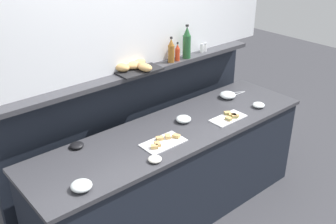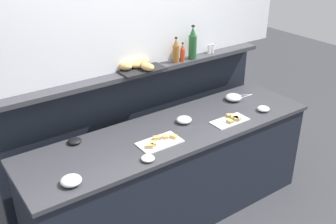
{
  "view_description": "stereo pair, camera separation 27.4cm",
  "coord_description": "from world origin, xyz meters",
  "px_view_note": "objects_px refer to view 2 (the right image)",
  "views": [
    {
      "loc": [
        -1.91,
        -2.16,
        2.5
      ],
      "look_at": [
        0.02,
        0.1,
        1.02
      ],
      "focal_mm": 42.12,
      "sensor_mm": 36.0,
      "label": 1
    },
    {
      "loc": [
        -1.69,
        -2.33,
        2.5
      ],
      "look_at": [
        0.02,
        0.1,
        1.02
      ],
      "focal_mm": 42.12,
      "sensor_mm": 36.0,
      "label": 2
    }
  ],
  "objects_px": {
    "glass_bowl_extra": "(263,109)",
    "bread_basket": "(138,65)",
    "pepper_shaker": "(212,48)",
    "hot_sauce_bottle": "(183,53)",
    "salt_shaker": "(209,49)",
    "wine_bottle_green": "(193,44)",
    "condiment_bowl_cream": "(75,141)",
    "glass_bowl_large": "(233,98)",
    "sandwich_platter_front": "(160,142)",
    "glass_bowl_small": "(184,120)",
    "vinegar_bottle_amber": "(176,51)",
    "glass_bowl_medium": "(71,181)",
    "condiment_bowl_dark": "(148,158)",
    "serving_tongs": "(245,96)",
    "sandwich_platter_rear": "(231,120)"
  },
  "relations": [
    {
      "from": "glass_bowl_extra",
      "to": "vinegar_bottle_amber",
      "type": "bearing_deg",
      "value": 130.87
    },
    {
      "from": "serving_tongs",
      "to": "glass_bowl_medium",
      "type": "bearing_deg",
      "value": -169.7
    },
    {
      "from": "sandwich_platter_front",
      "to": "vinegar_bottle_amber",
      "type": "bearing_deg",
      "value": 44.77
    },
    {
      "from": "sandwich_platter_front",
      "to": "hot_sauce_bottle",
      "type": "relative_size",
      "value": 1.98
    },
    {
      "from": "hot_sauce_bottle",
      "to": "bread_basket",
      "type": "relative_size",
      "value": 0.44
    },
    {
      "from": "sandwich_platter_rear",
      "to": "salt_shaker",
      "type": "bearing_deg",
      "value": 67.73
    },
    {
      "from": "sandwich_platter_rear",
      "to": "condiment_bowl_dark",
      "type": "xyz_separation_m",
      "value": [
        -0.92,
        -0.1,
        0.01
      ]
    },
    {
      "from": "condiment_bowl_dark",
      "to": "pepper_shaker",
      "type": "distance_m",
      "value": 1.48
    },
    {
      "from": "glass_bowl_medium",
      "to": "glass_bowl_extra",
      "type": "relative_size",
      "value": 1.26
    },
    {
      "from": "sandwich_platter_rear",
      "to": "condiment_bowl_dark",
      "type": "bearing_deg",
      "value": -173.71
    },
    {
      "from": "glass_bowl_extra",
      "to": "vinegar_bottle_amber",
      "type": "height_order",
      "value": "vinegar_bottle_amber"
    },
    {
      "from": "serving_tongs",
      "to": "salt_shaker",
      "type": "relative_size",
      "value": 2.15
    },
    {
      "from": "pepper_shaker",
      "to": "salt_shaker",
      "type": "bearing_deg",
      "value": 180.0
    },
    {
      "from": "glass_bowl_small",
      "to": "vinegar_bottle_amber",
      "type": "relative_size",
      "value": 0.57
    },
    {
      "from": "hot_sauce_bottle",
      "to": "wine_bottle_green",
      "type": "relative_size",
      "value": 0.56
    },
    {
      "from": "glass_bowl_extra",
      "to": "salt_shaker",
      "type": "relative_size",
      "value": 1.3
    },
    {
      "from": "glass_bowl_extra",
      "to": "pepper_shaker",
      "type": "xyz_separation_m",
      "value": [
        -0.08,
        0.65,
        0.42
      ]
    },
    {
      "from": "glass_bowl_small",
      "to": "hot_sauce_bottle",
      "type": "distance_m",
      "value": 0.64
    },
    {
      "from": "salt_shaker",
      "to": "bread_basket",
      "type": "xyz_separation_m",
      "value": [
        -0.8,
        0.02,
        -0.01
      ]
    },
    {
      "from": "glass_bowl_medium",
      "to": "condiment_bowl_dark",
      "type": "height_order",
      "value": "glass_bowl_medium"
    },
    {
      "from": "sandwich_platter_rear",
      "to": "pepper_shaker",
      "type": "xyz_separation_m",
      "value": [
        0.3,
        0.62,
        0.43
      ]
    },
    {
      "from": "serving_tongs",
      "to": "vinegar_bottle_amber",
      "type": "bearing_deg",
      "value": 155.18
    },
    {
      "from": "glass_bowl_medium",
      "to": "bread_basket",
      "type": "height_order",
      "value": "bread_basket"
    },
    {
      "from": "condiment_bowl_cream",
      "to": "salt_shaker",
      "type": "relative_size",
      "value": 1.26
    },
    {
      "from": "hot_sauce_bottle",
      "to": "salt_shaker",
      "type": "distance_m",
      "value": 0.35
    },
    {
      "from": "sandwich_platter_front",
      "to": "salt_shaker",
      "type": "distance_m",
      "value": 1.21
    },
    {
      "from": "condiment_bowl_cream",
      "to": "glass_bowl_extra",
      "type": "bearing_deg",
      "value": -15.6
    },
    {
      "from": "condiment_bowl_dark",
      "to": "condiment_bowl_cream",
      "type": "bearing_deg",
      "value": 122.22
    },
    {
      "from": "glass_bowl_extra",
      "to": "bread_basket",
      "type": "relative_size",
      "value": 0.28
    },
    {
      "from": "hot_sauce_bottle",
      "to": "bread_basket",
      "type": "distance_m",
      "value": 0.46
    },
    {
      "from": "vinegar_bottle_amber",
      "to": "hot_sauce_bottle",
      "type": "bearing_deg",
      "value": -6.03
    },
    {
      "from": "condiment_bowl_cream",
      "to": "wine_bottle_green",
      "type": "distance_m",
      "value": 1.4
    },
    {
      "from": "bread_basket",
      "to": "condiment_bowl_dark",
      "type": "bearing_deg",
      "value": -117.05
    },
    {
      "from": "glass_bowl_large",
      "to": "vinegar_bottle_amber",
      "type": "xyz_separation_m",
      "value": [
        -0.48,
        0.3,
        0.48
      ]
    },
    {
      "from": "salt_shaker",
      "to": "wine_bottle_green",
      "type": "bearing_deg",
      "value": -173.93
    },
    {
      "from": "serving_tongs",
      "to": "condiment_bowl_dark",
      "type": "bearing_deg",
      "value": -163.59
    },
    {
      "from": "bread_basket",
      "to": "hot_sauce_bottle",
      "type": "bearing_deg",
      "value": -5.57
    },
    {
      "from": "glass_bowl_small",
      "to": "salt_shaker",
      "type": "xyz_separation_m",
      "value": [
        0.6,
        0.41,
        0.42
      ]
    },
    {
      "from": "glass_bowl_large",
      "to": "bread_basket",
      "type": "height_order",
      "value": "bread_basket"
    },
    {
      "from": "hot_sauce_bottle",
      "to": "vinegar_bottle_amber",
      "type": "bearing_deg",
      "value": 173.97
    },
    {
      "from": "serving_tongs",
      "to": "vinegar_bottle_amber",
      "type": "height_order",
      "value": "vinegar_bottle_amber"
    },
    {
      "from": "hot_sauce_bottle",
      "to": "pepper_shaker",
      "type": "relative_size",
      "value": 2.02
    },
    {
      "from": "sandwich_platter_rear",
      "to": "glass_bowl_large",
      "type": "relative_size",
      "value": 2.13
    },
    {
      "from": "condiment_bowl_dark",
      "to": "vinegar_bottle_amber",
      "type": "relative_size",
      "value": 0.43
    },
    {
      "from": "salt_shaker",
      "to": "glass_bowl_medium",
      "type": "bearing_deg",
      "value": -158.96
    },
    {
      "from": "glass_bowl_extra",
      "to": "pepper_shaker",
      "type": "bearing_deg",
      "value": 97.26
    },
    {
      "from": "glass_bowl_large",
      "to": "hot_sauce_bottle",
      "type": "height_order",
      "value": "hot_sauce_bottle"
    },
    {
      "from": "glass_bowl_medium",
      "to": "glass_bowl_small",
      "type": "height_order",
      "value": "glass_bowl_medium"
    },
    {
      "from": "bread_basket",
      "to": "glass_bowl_extra",
      "type": "bearing_deg",
      "value": -35.58
    },
    {
      "from": "condiment_bowl_cream",
      "to": "bread_basket",
      "type": "xyz_separation_m",
      "value": [
        0.72,
        0.2,
        0.42
      ]
    }
  ]
}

